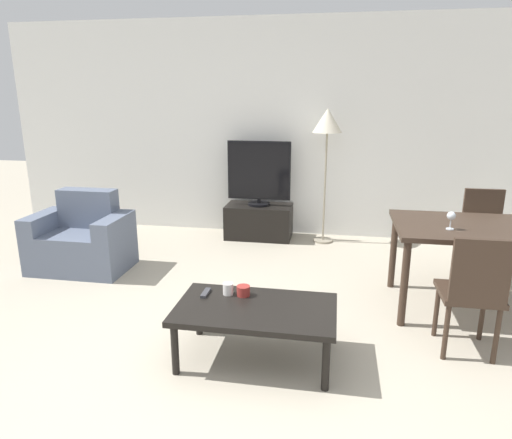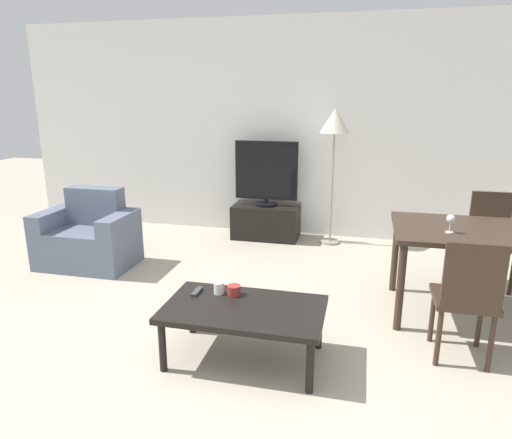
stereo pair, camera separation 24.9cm
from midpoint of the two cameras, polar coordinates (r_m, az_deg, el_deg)
ground_plane at (r=3.00m, az=-8.46°, el=-21.22°), size 18.00×18.00×0.00m
wall_back at (r=5.89m, az=2.05°, el=11.16°), size 7.33×0.06×2.70m
armchair at (r=5.15m, az=-22.22°, el=-2.53°), size 0.98×0.63×0.81m
tv_stand at (r=5.83m, az=-0.85°, el=-0.23°), size 0.83×0.46×0.43m
tv at (r=5.69m, az=-0.88°, el=5.79°), size 0.79×0.28×0.81m
coffee_table at (r=3.16m, az=-2.36°, el=-11.58°), size 1.08×0.64×0.40m
dining_table at (r=4.11m, az=24.84°, el=-1.88°), size 1.39×0.89×0.75m
dining_chair_near at (r=3.42m, az=23.61°, el=-8.05°), size 0.40×0.40×0.89m
dining_chair_far at (r=4.92m, az=25.25°, el=-1.27°), size 0.40×0.40×0.89m
floor_lamp at (r=5.51m, az=7.60°, el=11.42°), size 0.35×0.35×1.63m
remote_primary at (r=3.35m, az=-8.46°, el=-9.09°), size 0.04×0.15×0.02m
cup_white_near at (r=3.32m, az=-5.68°, el=-8.63°), size 0.07×0.07×0.09m
cup_colored_far at (r=3.29m, az=-3.79°, el=-8.90°), size 0.10×0.10×0.07m
wine_glass_left at (r=3.86m, az=21.54°, el=0.28°), size 0.07×0.07×0.15m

